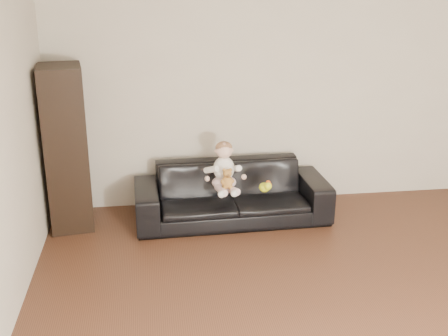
{
  "coord_description": "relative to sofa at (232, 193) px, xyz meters",
  "views": [
    {
      "loc": [
        -1.45,
        -3.1,
        2.46
      ],
      "look_at": [
        -0.73,
        2.15,
        0.6
      ],
      "focal_mm": 45.0,
      "sensor_mm": 36.0,
      "label": 1
    }
  ],
  "objects": [
    {
      "name": "toy_green",
      "position": [
        0.29,
        -0.24,
        0.14
      ],
      "size": [
        0.15,
        0.17,
        0.09
      ],
      "primitive_type": "ellipsoid",
      "rotation": [
        0.0,
        0.0,
        -0.42
      ],
      "color": "#D8E71B",
      "rests_on": "sofa"
    },
    {
      "name": "toy_rattle",
      "position": [
        0.35,
        -0.16,
        0.13
      ],
      "size": [
        0.09,
        0.09,
        0.08
      ],
      "primitive_type": "sphere",
      "rotation": [
        0.0,
        0.0,
        -0.26
      ],
      "color": "orange",
      "rests_on": "sofa"
    },
    {
      "name": "toy_blue_disc",
      "position": [
        0.31,
        -0.12,
        0.1
      ],
      "size": [
        0.11,
        0.11,
        0.01
      ],
      "primitive_type": "cylinder",
      "rotation": [
        0.0,
        0.0,
        0.12
      ],
      "color": "blue",
      "rests_on": "sofa"
    },
    {
      "name": "teddy_bear",
      "position": [
        -0.08,
        -0.26,
        0.25
      ],
      "size": [
        0.12,
        0.12,
        0.21
      ],
      "rotation": [
        0.0,
        0.0,
        0.12
      ],
      "color": "#A97330",
      "rests_on": "sofa"
    },
    {
      "name": "cabinet",
      "position": [
        -1.64,
        0.1,
        0.52
      ],
      "size": [
        0.48,
        0.61,
        1.63
      ],
      "primitive_type": "cube",
      "rotation": [
        0.0,
        0.0,
        0.14
      ],
      "color": "black",
      "rests_on": "floor"
    },
    {
      "name": "wall_back",
      "position": [
        0.63,
        0.5,
        1.01
      ],
      "size": [
        5.0,
        0.0,
        5.0
      ],
      "primitive_type": "plane",
      "rotation": [
        1.57,
        0.0,
        0.0
      ],
      "color": "#C0B6A1",
      "rests_on": "ground"
    },
    {
      "name": "shelf_item",
      "position": [
        -1.62,
        0.1,
        0.89
      ],
      "size": [
        0.21,
        0.27,
        0.28
      ],
      "primitive_type": "cube",
      "rotation": [
        0.0,
        0.0,
        0.14
      ],
      "color": "silver",
      "rests_on": "cabinet"
    },
    {
      "name": "baby",
      "position": [
        -0.09,
        -0.11,
        0.31
      ],
      "size": [
        0.38,
        0.45,
        0.49
      ],
      "rotation": [
        0.0,
        0.0,
        0.35
      ],
      "color": "silver",
      "rests_on": "sofa"
    },
    {
      "name": "sofa",
      "position": [
        0.0,
        0.0,
        0.0
      ],
      "size": [
        2.01,
        0.83,
        0.58
      ],
      "primitive_type": "imported",
      "rotation": [
        0.0,
        0.0,
        0.03
      ],
      "color": "black",
      "rests_on": "floor"
    }
  ]
}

